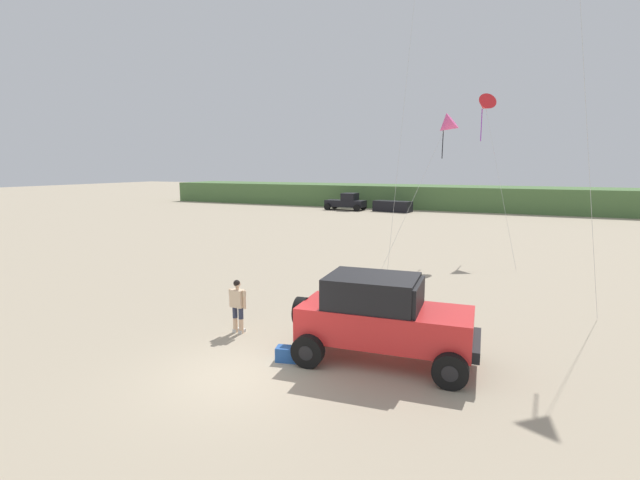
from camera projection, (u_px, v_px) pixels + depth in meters
name	position (u px, v px, depth m)	size (l,w,h in m)	color
ground_plane	(240.00, 374.00, 11.43)	(220.00, 220.00, 0.00)	tan
dune_ridge	(512.00, 199.00, 53.19)	(90.00, 7.99, 2.69)	#4C703D
jeep	(382.00, 316.00, 12.08)	(4.94, 2.73, 2.26)	red
person_watching	(238.00, 303.00, 14.16)	(0.62, 0.31, 1.67)	#DBB28E
cooler_box	(287.00, 354.00, 12.20)	(0.56, 0.36, 0.38)	#23519E
distant_pickup	(347.00, 202.00, 54.05)	(4.66, 2.51, 1.98)	black
distant_sedan	(393.00, 206.00, 52.17)	(4.20, 1.70, 1.20)	black
kite_blue_swept	(485.00, 105.00, 26.61)	(3.05, 5.77, 9.27)	red
kite_white_parafoil	(446.00, 126.00, 25.28)	(2.66, 6.05, 7.98)	#E04C93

